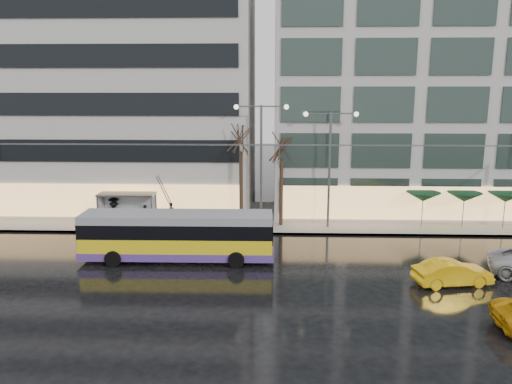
{
  "coord_description": "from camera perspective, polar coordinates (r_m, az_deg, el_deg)",
  "views": [
    {
      "loc": [
        2.9,
        -25.42,
        10.27
      ],
      "look_at": [
        1.83,
        5.0,
        3.97
      ],
      "focal_mm": 35.0,
      "sensor_mm": 36.0,
      "label": 1
    }
  ],
  "objects": [
    {
      "name": "parasol_c",
      "position": [
        40.99,
        26.63,
        -0.56
      ],
      "size": [
        2.5,
        2.5,
        2.65
      ],
      "color": "#595B60",
      "rests_on": "sidewalk"
    },
    {
      "name": "parasol_a",
      "position": [
        38.87,
        18.57,
        -0.53
      ],
      "size": [
        2.5,
        2.5,
        2.65
      ],
      "color": "#595B60",
      "rests_on": "sidewalk"
    },
    {
      "name": "street_lamp_far",
      "position": [
        36.74,
        8.44,
        4.45
      ],
      "size": [
        3.96,
        0.36,
        8.53
      ],
      "color": "#595B60",
      "rests_on": "sidewalk"
    },
    {
      "name": "sidewalk",
      "position": [
        40.73,
        0.69,
        -2.8
      ],
      "size": [
        80.0,
        10.0,
        0.15
      ],
      "primitive_type": "cube",
      "color": "gray",
      "rests_on": "ground"
    },
    {
      "name": "taxi_b",
      "position": [
        28.82,
        21.52,
        -8.59
      ],
      "size": [
        4.3,
        2.15,
        1.35
      ],
      "primitive_type": "imported",
      "rotation": [
        0.0,
        0.0,
        1.75
      ],
      "color": "yellow",
      "rests_on": "ground"
    },
    {
      "name": "building_right",
      "position": [
        47.31,
        22.59,
        13.72
      ],
      "size": [
        32.0,
        14.0,
        25.0
      ],
      "primitive_type": "cube",
      "color": "#BBB9B3",
      "rests_on": "sidewalk"
    },
    {
      "name": "street_lamp_near",
      "position": [
        36.49,
        0.59,
        4.96
      ],
      "size": [
        3.96,
        0.36,
        9.03
      ],
      "color": "#595B60",
      "rests_on": "sidewalk"
    },
    {
      "name": "tree_b",
      "position": [
        36.83,
        2.96,
        5.65
      ],
      "size": [
        3.2,
        3.2,
        7.7
      ],
      "color": "black",
      "rests_on": "sidewalk"
    },
    {
      "name": "pedestrian_c",
      "position": [
        39.38,
        -15.91,
        -1.98
      ],
      "size": [
        1.32,
        1.1,
        2.11
      ],
      "color": "black",
      "rests_on": "sidewalk"
    },
    {
      "name": "building_left",
      "position": [
        48.29,
        -21.51,
        11.95
      ],
      "size": [
        34.0,
        14.0,
        22.0
      ],
      "primitive_type": "cube",
      "color": "#BBB9B3",
      "rests_on": "sidewalk"
    },
    {
      "name": "parasol_b",
      "position": [
        39.83,
        22.71,
        -0.54
      ],
      "size": [
        2.5,
        2.5,
        2.65
      ],
      "color": "#595B60",
      "rests_on": "sidewalk"
    },
    {
      "name": "bus_shelter",
      "position": [
        38.73,
        -14.97,
        -1.09
      ],
      "size": [
        4.2,
        1.6,
        2.51
      ],
      "color": "#595B60",
      "rests_on": "sidewalk"
    },
    {
      "name": "ground",
      "position": [
        27.57,
        -4.23,
        -10.2
      ],
      "size": [
        140.0,
        140.0,
        0.0
      ],
      "primitive_type": "plane",
      "color": "black",
      "rests_on": "ground"
    },
    {
      "name": "kerb",
      "position": [
        35.96,
        0.5,
        -4.77
      ],
      "size": [
        80.0,
        0.1,
        0.15
      ],
      "primitive_type": "cube",
      "color": "slate",
      "rests_on": "ground"
    },
    {
      "name": "tree_a",
      "position": [
        36.64,
        -1.76,
        6.71
      ],
      "size": [
        3.2,
        3.2,
        8.4
      ],
      "color": "black",
      "rests_on": "sidewalk"
    },
    {
      "name": "pedestrian_a",
      "position": [
        38.67,
        -12.58,
        -1.5
      ],
      "size": [
        1.09,
        1.1,
        2.19
      ],
      "color": "black",
      "rests_on": "sidewalk"
    },
    {
      "name": "pedestrian_b",
      "position": [
        39.31,
        -9.71,
        -2.25
      ],
      "size": [
        0.9,
        0.81,
        1.52
      ],
      "color": "black",
      "rests_on": "sidewalk"
    },
    {
      "name": "trolleybus",
      "position": [
        30.69,
        -8.96,
        -5.15
      ],
      "size": [
        11.6,
        4.56,
        5.36
      ],
      "color": "yellow",
      "rests_on": "ground"
    },
    {
      "name": "catenary",
      "position": [
        33.95,
        -1.22,
        1.49
      ],
      "size": [
        42.24,
        5.12,
        7.0
      ],
      "color": "#595B60",
      "rests_on": "ground"
    }
  ]
}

